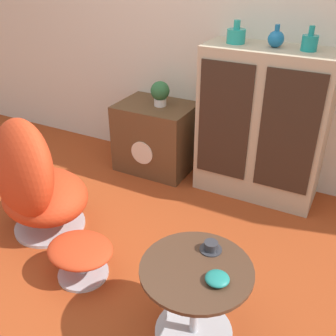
% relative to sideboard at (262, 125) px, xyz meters
% --- Properties ---
extents(ground_plane, '(12.00, 12.00, 0.00)m').
position_rel_sideboard_xyz_m(ground_plane, '(-0.51, -1.37, -0.57)').
color(ground_plane, '#9E3D19').
extents(wall_back, '(6.40, 0.06, 2.60)m').
position_rel_sideboard_xyz_m(wall_back, '(-0.51, 0.24, 0.73)').
color(wall_back, beige).
rests_on(wall_back, ground_plane).
extents(sideboard, '(0.92, 0.42, 1.14)m').
position_rel_sideboard_xyz_m(sideboard, '(0.00, 0.00, 0.00)').
color(sideboard, tan).
rests_on(sideboard, ground_plane).
extents(tv_console, '(0.63, 0.48, 0.59)m').
position_rel_sideboard_xyz_m(tv_console, '(-0.89, -0.03, -0.28)').
color(tv_console, brown).
rests_on(tv_console, ground_plane).
extents(egg_chair, '(0.80, 0.76, 0.86)m').
position_rel_sideboard_xyz_m(egg_chair, '(-1.15, -1.20, -0.19)').
color(egg_chair, '#B7B7BC').
rests_on(egg_chair, ground_plane).
extents(ottoman, '(0.40, 0.34, 0.24)m').
position_rel_sideboard_xyz_m(ottoman, '(-0.63, -1.41, -0.40)').
color(ottoman, '#B7B7BC').
rests_on(ottoman, ground_plane).
extents(coffee_table, '(0.53, 0.53, 0.45)m').
position_rel_sideboard_xyz_m(coffee_table, '(0.13, -1.47, -0.30)').
color(coffee_table, '#B7B7BC').
rests_on(coffee_table, ground_plane).
extents(vase_leftmost, '(0.13, 0.13, 0.16)m').
position_rel_sideboard_xyz_m(vase_leftmost, '(-0.26, 0.00, 0.62)').
color(vase_leftmost, teal).
rests_on(vase_leftmost, sideboard).
extents(vase_inner_left, '(0.11, 0.11, 0.15)m').
position_rel_sideboard_xyz_m(vase_inner_left, '(0.02, 0.00, 0.63)').
color(vase_inner_left, '#196699').
rests_on(vase_inner_left, sideboard).
extents(vase_inner_right, '(0.10, 0.10, 0.16)m').
position_rel_sideboard_xyz_m(vase_inner_right, '(0.24, 0.00, 0.62)').
color(vase_inner_right, teal).
rests_on(vase_inner_right, sideboard).
extents(potted_plant, '(0.16, 0.16, 0.20)m').
position_rel_sideboard_xyz_m(potted_plant, '(-0.85, -0.03, 0.13)').
color(potted_plant, silver).
rests_on(potted_plant, tv_console).
extents(teacup, '(0.11, 0.11, 0.05)m').
position_rel_sideboard_xyz_m(teacup, '(0.14, -1.33, -0.11)').
color(teacup, '#2D2D33').
rests_on(teacup, coffee_table).
extents(bowl, '(0.11, 0.11, 0.04)m').
position_rel_sideboard_xyz_m(bowl, '(0.25, -1.51, -0.11)').
color(bowl, '#1E7A70').
rests_on(bowl, coffee_table).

